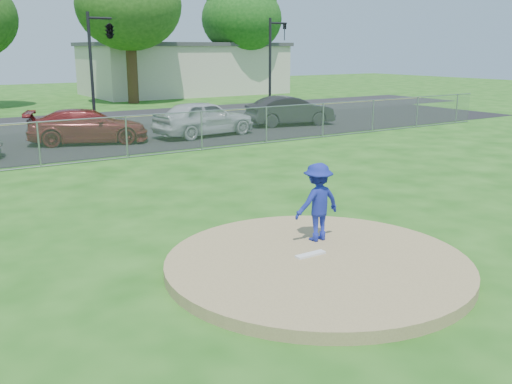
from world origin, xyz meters
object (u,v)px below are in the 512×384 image
(parked_car_charcoal, at_px, (290,111))
(traffic_signal_center, at_px, (108,32))
(commercial_building, at_px, (184,68))
(parked_car_pearl, at_px, (204,118))
(pitcher, at_px, (318,202))
(parked_car_darkred, at_px, (88,126))
(tree_far_right, at_px, (242,8))
(traffic_signal_right, at_px, (273,56))

(parked_car_charcoal, bearing_deg, traffic_signal_center, 61.86)
(commercial_building, height_order, parked_car_pearl, commercial_building)
(commercial_building, relative_size, pitcher, 10.81)
(parked_car_darkred, bearing_deg, traffic_signal_center, -8.09)
(traffic_signal_center, xyz_separation_m, pitcher, (-3.32, -21.17, -3.65))
(tree_far_right, height_order, traffic_signal_right, tree_far_right)
(traffic_signal_right, distance_m, parked_car_charcoal, 7.11)
(traffic_signal_center, distance_m, traffic_signal_right, 10.34)
(traffic_signal_right, xyz_separation_m, parked_car_charcoal, (-3.00, -5.89, -2.62))
(traffic_signal_center, height_order, parked_car_charcoal, traffic_signal_center)
(commercial_building, relative_size, traffic_signal_right, 2.93)
(pitcher, relative_size, parked_car_pearl, 0.33)
(traffic_signal_right, relative_size, pitcher, 3.69)
(parked_car_charcoal, bearing_deg, parked_car_darkred, 101.27)
(pitcher, xyz_separation_m, parked_car_charcoal, (10.58, 15.27, -0.22))
(traffic_signal_center, distance_m, parked_car_charcoal, 10.12)
(parked_car_darkred, bearing_deg, commercial_building, -15.12)
(parked_car_charcoal, bearing_deg, traffic_signal_right, -16.08)
(tree_far_right, bearing_deg, commercial_building, 143.13)
(tree_far_right, distance_m, parked_car_charcoal, 21.76)
(tree_far_right, distance_m, parked_car_pearl, 25.10)
(commercial_building, height_order, pitcher, commercial_building)
(traffic_signal_center, bearing_deg, parked_car_darkred, -117.57)
(traffic_signal_center, distance_m, parked_car_pearl, 7.97)
(tree_far_right, bearing_deg, traffic_signal_center, -140.96)
(tree_far_right, bearing_deg, pitcher, -119.52)
(parked_car_pearl, bearing_deg, parked_car_charcoal, -87.10)
(commercial_building, bearing_deg, parked_car_pearl, -114.08)
(parked_car_darkred, bearing_deg, tree_far_right, -25.80)
(parked_car_pearl, relative_size, parked_car_charcoal, 1.05)
(traffic_signal_right, distance_m, parked_car_darkred, 14.88)
(commercial_building, height_order, parked_car_charcoal, commercial_building)
(traffic_signal_center, xyz_separation_m, parked_car_charcoal, (7.27, -5.89, -3.87))
(traffic_signal_right, bearing_deg, pitcher, -122.69)
(traffic_signal_right, xyz_separation_m, parked_car_darkred, (-13.38, -5.96, -2.65))
(commercial_building, bearing_deg, traffic_signal_right, -96.29)
(traffic_signal_right, bearing_deg, parked_car_pearl, -141.22)
(pitcher, height_order, parked_car_charcoal, pitcher)
(commercial_building, relative_size, parked_car_pearl, 3.53)
(commercial_building, xyz_separation_m, parked_car_darkred, (-15.14, -21.96, -1.45))
(traffic_signal_center, bearing_deg, parked_car_pearl, -74.58)
(tree_far_right, distance_m, parked_car_darkred, 27.68)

